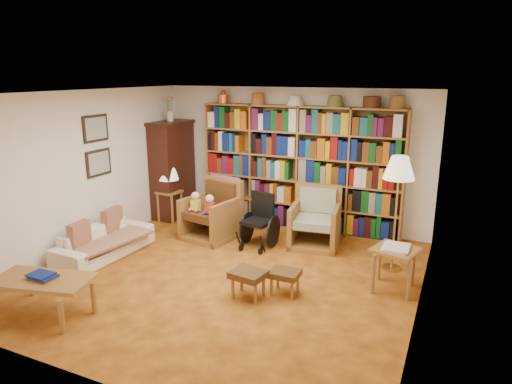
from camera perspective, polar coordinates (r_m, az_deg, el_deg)
The scene contains 23 objects.
floor at distance 6.49m, azimuth -3.49°, elevation -10.37°, with size 5.00×5.00×0.00m, color #BC6C1C.
ceiling at distance 5.88m, azimuth -3.87°, elevation 12.25°, with size 5.00×5.00×0.00m, color white.
wall_back at distance 8.30m, azimuth 4.48°, elevation 4.28°, with size 5.00×5.00×0.00m, color white.
wall_front at distance 4.15m, azimuth -20.27°, elevation -7.48°, with size 5.00×5.00×0.00m, color white.
wall_left at distance 7.55m, azimuth -20.68°, elevation 2.31°, with size 5.00×5.00×0.00m, color white.
wall_right at distance 5.40m, azimuth 20.47°, elevation -2.38°, with size 5.00×5.00×0.00m, color white.
bookshelf at distance 8.10m, azimuth 5.38°, elevation 3.42°, with size 3.60×0.30×2.42m.
curio_cabinet at distance 8.95m, azimuth -10.39°, elevation 2.92°, with size 0.50×0.95×2.40m.
framed_pictures at distance 7.68m, azimuth -19.25°, elevation 5.48°, with size 0.03×0.52×0.97m.
sofa at distance 7.40m, azimuth -18.43°, elevation -5.93°, with size 0.63×1.62×0.47m, color #F3E6CE.
sofa_throw at distance 7.34m, azimuth -18.18°, elevation -5.53°, with size 0.70×1.30×0.04m, color #C1AE8D.
cushion_left at distance 7.66m, azimuth -17.52°, elevation -3.47°, with size 0.13×0.40×0.40m, color maroon.
cushion_right at distance 7.18m, azimuth -21.22°, elevation -4.99°, with size 0.12×0.38×0.38m, color maroon.
side_table_lamp at distance 8.79m, azimuth -10.74°, elevation -0.88°, with size 0.41×0.41×0.58m.
table_lamp at distance 8.67m, azimuth -10.90°, elevation 2.36°, with size 0.38×0.38×0.52m.
armchair_leather at distance 7.86m, azimuth -5.28°, elevation -2.66°, with size 0.93×0.97×1.01m.
armchair_sage at distance 7.56m, azimuth 7.58°, elevation -3.81°, with size 0.87×0.90×0.95m.
wheelchair at distance 7.41m, azimuth 0.48°, elevation -3.79°, with size 0.50×0.70×0.87m.
floor_lamp at distance 6.54m, azimuth 17.43°, elevation 2.35°, with size 0.44×0.44×1.65m.
side_table_papers at distance 6.17m, azimuth 16.96°, elevation -7.56°, with size 0.64×0.64×0.60m.
footstool_a at distance 5.79m, azimuth -0.98°, elevation -10.46°, with size 0.46×0.41×0.35m.
footstool_b at distance 5.90m, azimuth 3.63°, elevation -10.33°, with size 0.37×0.32×0.31m.
coffee_table at distance 5.93m, azimuth -25.09°, elevation -10.19°, with size 1.23×0.82×0.50m.
Camera 1 is at (2.78, -5.18, 2.75)m, focal length 32.00 mm.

